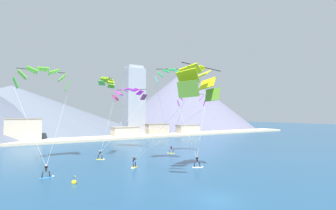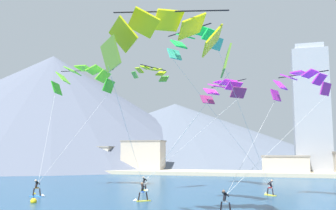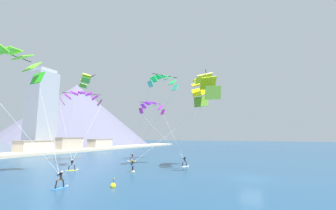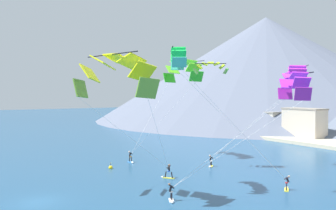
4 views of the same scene
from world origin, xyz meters
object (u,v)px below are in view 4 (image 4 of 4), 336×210
object	(u,v)px
kitesurfer_mid_center	(211,163)
kitesurfer_far_right	(171,196)
kitesurfer_near_trail	(287,185)
parafoil_kite_near_trail	(179,57)
parafoil_kite_distant_high_outer	(211,66)
race_marker_buoy	(111,168)
parafoil_kite_near_lead	(115,72)
kitesurfer_far_left	(131,159)
parafoil_kite_far_right	(294,83)
parafoil_kite_mid_center	(297,74)
kitesurfer_near_lead	(167,174)
parafoil_kite_far_left	(183,69)

from	to	relation	value
kitesurfer_mid_center	kitesurfer_far_right	distance (m)	17.51
kitesurfer_near_trail	parafoil_kite_near_trail	distance (m)	18.03
parafoil_kite_distant_high_outer	race_marker_buoy	distance (m)	19.43
kitesurfer_mid_center	parafoil_kite_near_lead	xyz separation A→B (m)	(7.97, -17.73, 11.93)
kitesurfer_far_left	kitesurfer_near_trail	bearing A→B (deg)	18.90
kitesurfer_mid_center	parafoil_kite_near_trail	xyz separation A→B (m)	(8.28, -10.68, 13.72)
parafoil_kite_near_lead	parafoil_kite_far_right	xyz separation A→B (m)	(9.27, 14.29, -1.08)
kitesurfer_mid_center	race_marker_buoy	distance (m)	13.90
parafoil_kite_near_lead	parafoil_kite_distant_high_outer	bearing A→B (deg)	112.74
kitesurfer_near_trail	race_marker_buoy	distance (m)	23.37
parafoil_kite_near_lead	race_marker_buoy	distance (m)	19.36
parafoil_kite_distant_high_outer	race_marker_buoy	bearing A→B (deg)	-120.32
parafoil_kite_distant_high_outer	parafoil_kite_near_lead	bearing A→B (deg)	-67.26
kitesurfer_far_left	parafoil_kite_distant_high_outer	world-z (taller)	parafoil_kite_distant_high_outer
parafoil_kite_mid_center	kitesurfer_near_lead	bearing A→B (deg)	-107.96
parafoil_kite_distant_high_outer	kitesurfer_near_trail	bearing A→B (deg)	0.89
parafoil_kite_far_left	parafoil_kite_near_lead	bearing A→B (deg)	-47.99
parafoil_kite_far_right	kitesurfer_mid_center	bearing A→B (deg)	168.70
parafoil_kite_far_right	race_marker_buoy	size ratio (longest dim) A/B	11.60
kitesurfer_mid_center	parafoil_kite_near_lead	world-z (taller)	parafoil_kite_near_lead
kitesurfer_near_lead	parafoil_kite_near_lead	world-z (taller)	parafoil_kite_near_lead
kitesurfer_far_right	parafoil_kite_mid_center	size ratio (longest dim) A/B	0.14
kitesurfer_near_lead	kitesurfer_far_left	bearing A→B (deg)	177.50
kitesurfer_mid_center	parafoil_kite_mid_center	distance (m)	16.79
parafoil_kite_far_right	parafoil_kite_distant_high_outer	size ratio (longest dim) A/B	2.59
parafoil_kite_far_left	parafoil_kite_distant_high_outer	xyz separation A→B (m)	(10.11, -2.12, -0.32)
kitesurfer_mid_center	kitesurfer_far_right	bearing A→B (deg)	-49.98
kitesurfer_near_lead	parafoil_kite_near_trail	xyz separation A→B (m)	(5.58, -1.95, 13.67)
parafoil_kite_near_trail	parafoil_kite_far_right	world-z (taller)	parafoil_kite_near_trail
parafoil_kite_far_right	parafoil_kite_far_left	bearing A→B (deg)	169.62
kitesurfer_mid_center	parafoil_kite_far_left	size ratio (longest dim) A/B	0.12
parafoil_kite_near_lead	parafoil_kite_near_trail	xyz separation A→B (m)	(0.31, 7.06, 1.79)
kitesurfer_mid_center	kitesurfer_far_right	xyz separation A→B (m)	(11.26, -13.41, 0.06)
kitesurfer_mid_center	kitesurfer_far_right	size ratio (longest dim) A/B	0.96
kitesurfer_near_trail	kitesurfer_mid_center	size ratio (longest dim) A/B	0.97
kitesurfer_mid_center	parafoil_kite_far_right	bearing A→B (deg)	-11.30
kitesurfer_near_lead	kitesurfer_far_left	world-z (taller)	kitesurfer_far_left
parafoil_kite_mid_center	kitesurfer_mid_center	bearing A→B (deg)	-135.76
parafoil_kite_distant_high_outer	parafoil_kite_near_trail	bearing A→B (deg)	-53.25
parafoil_kite_far_right	race_marker_buoy	xyz separation A→B (m)	(-23.31, -9.06, -11.19)
kitesurfer_near_lead	kitesurfer_far_right	size ratio (longest dim) A/B	0.99
kitesurfer_near_lead	kitesurfer_far_right	world-z (taller)	kitesurfer_far_right
kitesurfer_far_right	parafoil_kite_near_trail	distance (m)	14.25
kitesurfer_far_left	parafoil_kite_far_left	size ratio (longest dim) A/B	0.13
kitesurfer_far_right	race_marker_buoy	size ratio (longest dim) A/B	1.77
parafoil_kite_near_trail	parafoil_kite_mid_center	size ratio (longest dim) A/B	1.09
parafoil_kite_mid_center	race_marker_buoy	bearing A→B (deg)	-124.78
parafoil_kite_far_right	parafoil_kite_mid_center	bearing A→B (deg)	128.97
parafoil_kite_near_lead	race_marker_buoy	world-z (taller)	parafoil_kite_near_lead
kitesurfer_far_left	parafoil_kite_distant_high_outer	size ratio (longest dim) A/B	0.39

